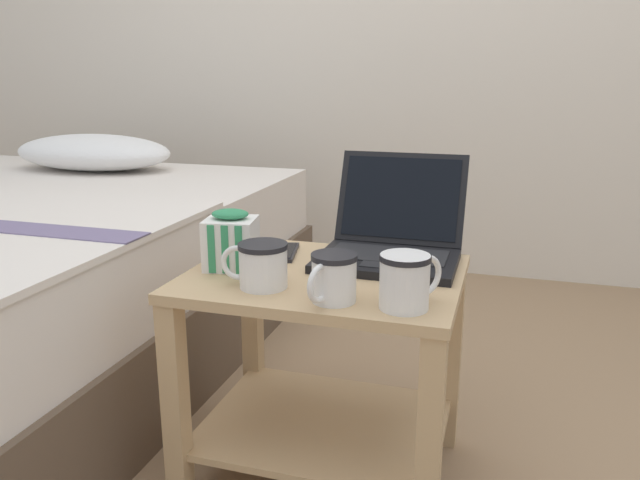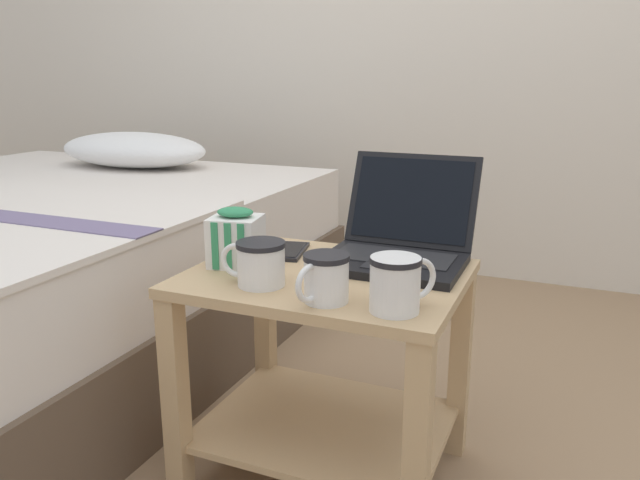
{
  "view_description": "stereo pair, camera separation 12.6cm",
  "coord_description": "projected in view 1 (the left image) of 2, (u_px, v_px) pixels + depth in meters",
  "views": [
    {
      "loc": [
        0.36,
        -1.2,
        0.89
      ],
      "look_at": [
        0.0,
        -0.03,
        0.56
      ],
      "focal_mm": 35.0,
      "sensor_mm": 36.0,
      "label": 1
    },
    {
      "loc": [
        0.48,
        -1.15,
        0.89
      ],
      "look_at": [
        0.0,
        -0.03,
        0.56
      ],
      "focal_mm": 35.0,
      "sensor_mm": 36.0,
      "label": 2
    }
  ],
  "objects": [
    {
      "name": "bedside_table",
      "position": [
        325.0,
        349.0,
        1.36
      ],
      "size": [
        0.57,
        0.45,
        0.48
      ],
      "color": "tan",
      "rests_on": "ground_plane"
    },
    {
      "name": "mug_mid_center",
      "position": [
        406.0,
        278.0,
        1.1
      ],
      "size": [
        0.11,
        0.12,
        0.1
      ],
      "color": "white",
      "rests_on": "bedside_table"
    },
    {
      "name": "mug_front_right",
      "position": [
        262.0,
        263.0,
        1.21
      ],
      "size": [
        0.14,
        0.1,
        0.09
      ],
      "color": "white",
      "rests_on": "bedside_table"
    },
    {
      "name": "ground_plane",
      "position": [
        324.0,
        471.0,
        1.43
      ],
      "size": [
        8.0,
        8.0,
        0.0
      ],
      "primitive_type": "plane",
      "color": "#937556"
    },
    {
      "name": "laptop",
      "position": [
        392.0,
        239.0,
        1.4
      ],
      "size": [
        0.3,
        0.32,
        0.22
      ],
      "color": "black",
      "rests_on": "bedside_table"
    },
    {
      "name": "snack_bag",
      "position": [
        231.0,
        241.0,
        1.33
      ],
      "size": [
        0.12,
        0.11,
        0.13
      ],
      "color": "white",
      "rests_on": "bedside_table"
    },
    {
      "name": "cell_phone",
      "position": [
        280.0,
        252.0,
        1.44
      ],
      "size": [
        0.1,
        0.16,
        0.01
      ],
      "color": "black",
      "rests_on": "bedside_table"
    },
    {
      "name": "mug_front_left",
      "position": [
        333.0,
        275.0,
        1.13
      ],
      "size": [
        0.08,
        0.12,
        0.09
      ],
      "color": "white",
      "rests_on": "bedside_table"
    }
  ]
}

